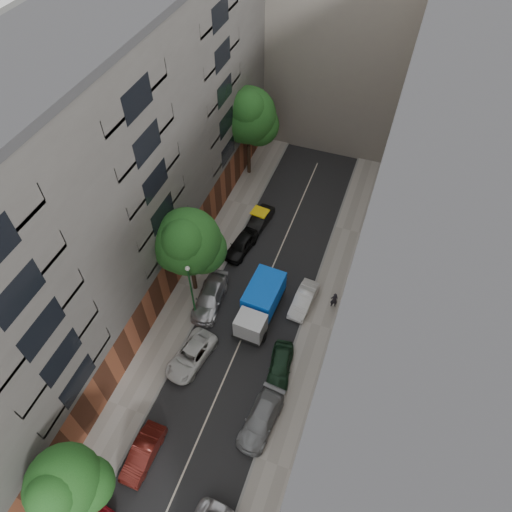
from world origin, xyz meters
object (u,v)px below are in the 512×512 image
at_px(car_left_3, 210,298).
at_px(tree_mid, 188,244).
at_px(tree_near, 65,485).
at_px(pedestrian, 334,300).
at_px(car_left_1, 143,453).
at_px(car_right_2, 280,366).
at_px(lamp_post, 191,287).
at_px(tree_far, 249,118).
at_px(car_left_5, 260,220).
at_px(car_right_3, 304,300).
at_px(car_left_4, 241,245).
at_px(car_right_1, 261,420).
at_px(tarp_truck, 260,304).
at_px(car_left_2, 191,356).

relative_size(car_left_3, tree_mid, 0.59).
bearing_deg(tree_near, pedestrian, 61.57).
bearing_deg(car_left_1, tree_near, -113.78).
bearing_deg(car_right_2, lamp_post, 156.25).
height_order(tree_mid, tree_far, tree_far).
distance_m(car_left_5, tree_far, 9.68).
bearing_deg(tree_far, car_right_3, -54.81).
distance_m(car_left_3, car_left_4, 6.27).
bearing_deg(pedestrian, tree_mid, -10.95).
xyz_separation_m(car_right_1, tree_mid, (-8.89, 8.77, 5.06)).
bearing_deg(car_right_1, car_right_3, 95.72).
distance_m(tarp_truck, car_left_3, 4.28).
relative_size(car_left_5, pedestrian, 2.34).
distance_m(car_right_1, car_right_3, 10.40).
relative_size(car_left_4, car_right_1, 0.88).
bearing_deg(tree_near, car_right_3, 66.58).
relative_size(car_left_5, lamp_post, 0.63).
distance_m(car_left_5, car_right_3, 9.78).
relative_size(car_right_1, tree_mid, 0.55).
height_order(lamp_post, pedestrian, lamp_post).
distance_m(tree_near, tree_far, 32.86).
xyz_separation_m(tree_near, tree_mid, (-0.78, 17.08, 0.86)).
xyz_separation_m(car_left_1, tree_near, (-1.70, -3.71, 4.22)).
height_order(tarp_truck, lamp_post, lamp_post).
height_order(car_right_3, tree_far, tree_far).
relative_size(car_left_1, tree_far, 0.41).
bearing_deg(car_right_2, car_left_3, 144.58).
relative_size(car_left_4, car_right_3, 1.04).
xyz_separation_m(car_left_5, tree_mid, (-2.49, -9.03, 5.11)).
height_order(car_left_1, car_left_5, car_left_1).
distance_m(car_left_1, car_right_3, 16.31).
bearing_deg(tarp_truck, car_left_2, -118.94).
bearing_deg(car_left_5, car_right_2, -57.50).
distance_m(car_right_2, tree_near, 15.49).
bearing_deg(car_left_5, tree_far, 125.11).
height_order(car_left_1, car_right_1, car_right_1).
bearing_deg(tarp_truck, car_left_4, 126.39).
bearing_deg(lamp_post, car_left_5, 83.00).
relative_size(car_left_1, car_right_1, 0.86).
height_order(car_left_4, car_right_2, car_left_4).
bearing_deg(tree_far, tree_near, -86.85).
bearing_deg(car_right_3, car_right_2, -85.08).
bearing_deg(car_left_5, tree_mid, -98.11).
height_order(tree_near, tree_far, tree_far).
distance_m(car_left_2, car_left_3, 5.25).
distance_m(car_right_2, lamp_post, 8.74).
relative_size(car_left_5, tree_mid, 0.46).
xyz_separation_m(car_right_3, pedestrian, (2.33, 0.57, 0.32)).
relative_size(car_left_1, tree_near, 0.57).
distance_m(car_right_3, tree_near, 20.82).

